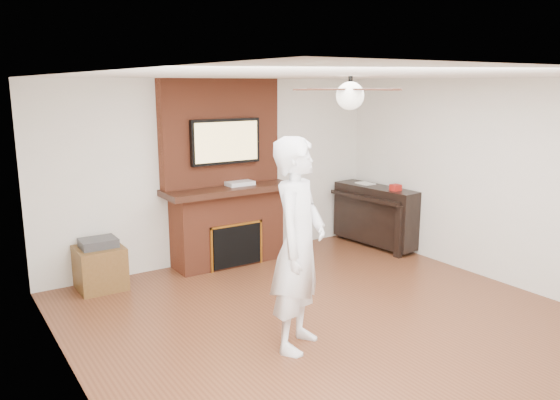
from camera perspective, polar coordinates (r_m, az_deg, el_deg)
room_shell at (r=5.31m, az=7.02°, el=-0.88°), size 5.36×5.86×2.86m
fireplace at (r=7.44m, az=-5.75°, el=0.88°), size 1.78×0.64×2.50m
tv at (r=7.30m, az=-5.70°, el=6.10°), size 1.00×0.08×0.60m
ceiling_fan at (r=5.18m, az=7.34°, el=10.87°), size 1.21×1.21×0.31m
person at (r=4.99m, az=1.95°, el=-4.73°), size 0.87×0.82×1.98m
side_table at (r=6.96m, az=-18.30°, el=-6.52°), size 0.54×0.54×0.62m
piano at (r=8.41m, az=10.00°, el=-1.46°), size 0.66×1.44×1.01m
cable_box at (r=7.42m, az=-4.21°, el=1.75°), size 0.38×0.22×0.05m
candle_orange at (r=7.43m, az=-5.76°, el=-6.61°), size 0.07×0.07×0.12m
candle_green at (r=7.54m, az=-4.99°, el=-6.45°), size 0.07×0.07×0.08m
candle_cream at (r=7.53m, az=-4.12°, el=-6.34°), size 0.08×0.08×0.12m
candle_blue at (r=7.57m, az=-3.77°, el=-6.39°), size 0.06×0.06×0.08m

